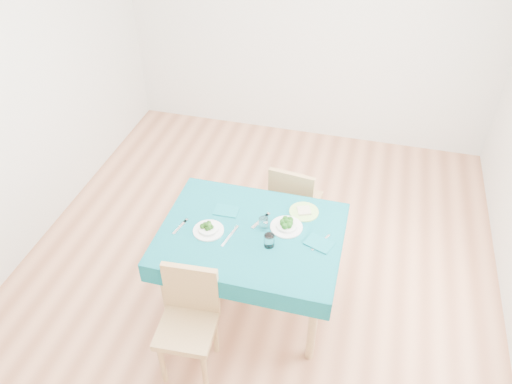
% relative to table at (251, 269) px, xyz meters
% --- Properties ---
extents(room_shell, '(4.02, 4.52, 2.73)m').
position_rel_table_xyz_m(room_shell, '(-0.05, 0.34, 0.97)').
color(room_shell, '#A66545').
rests_on(room_shell, ground).
extents(table, '(1.28, 0.98, 0.76)m').
position_rel_table_xyz_m(table, '(0.00, 0.00, 0.00)').
color(table, '#08565F').
rests_on(table, ground).
extents(chair_near, '(0.40, 0.43, 0.93)m').
position_rel_table_xyz_m(chair_near, '(-0.26, -0.66, 0.09)').
color(chair_near, '#A6814E').
rests_on(chair_near, ground).
extents(chair_far, '(0.43, 0.46, 0.95)m').
position_rel_table_xyz_m(chair_far, '(0.18, 0.80, 0.10)').
color(chair_far, '#A6814E').
rests_on(chair_far, ground).
extents(bowl_near, '(0.22, 0.22, 0.07)m').
position_rel_table_xyz_m(bowl_near, '(-0.30, -0.06, 0.41)').
color(bowl_near, white).
rests_on(bowl_near, table).
extents(bowl_far, '(0.23, 0.23, 0.07)m').
position_rel_table_xyz_m(bowl_far, '(0.23, 0.11, 0.41)').
color(bowl_far, white).
rests_on(bowl_far, table).
extents(fork_near, '(0.06, 0.16, 0.00)m').
position_rel_table_xyz_m(fork_near, '(-0.51, -0.08, 0.38)').
color(fork_near, silver).
rests_on(fork_near, table).
extents(knife_near, '(0.07, 0.23, 0.00)m').
position_rel_table_xyz_m(knife_near, '(-0.13, -0.07, 0.38)').
color(knife_near, silver).
rests_on(knife_near, table).
extents(fork_far, '(0.10, 0.18, 0.00)m').
position_rel_table_xyz_m(fork_far, '(0.03, 0.13, 0.38)').
color(fork_far, silver).
rests_on(fork_far, table).
extents(knife_far, '(0.11, 0.19, 0.00)m').
position_rel_table_xyz_m(knife_far, '(0.50, 0.03, 0.38)').
color(knife_far, silver).
rests_on(knife_far, table).
extents(napkin_near, '(0.18, 0.13, 0.01)m').
position_rel_table_xyz_m(napkin_near, '(-0.24, 0.17, 0.38)').
color(napkin_near, '#0C6069').
rests_on(napkin_near, table).
extents(napkin_far, '(0.22, 0.18, 0.01)m').
position_rel_table_xyz_m(napkin_far, '(0.49, 0.01, 0.38)').
color(napkin_far, '#0C6069').
rests_on(napkin_far, table).
extents(tumbler_center, '(0.07, 0.07, 0.09)m').
position_rel_table_xyz_m(tumbler_center, '(0.07, 0.07, 0.42)').
color(tumbler_center, white).
rests_on(tumbler_center, table).
extents(tumbler_side, '(0.07, 0.07, 0.09)m').
position_rel_table_xyz_m(tumbler_side, '(0.15, -0.09, 0.43)').
color(tumbler_side, white).
rests_on(tumbler_side, table).
extents(side_plate, '(0.22, 0.22, 0.01)m').
position_rel_table_xyz_m(side_plate, '(0.32, 0.31, 0.38)').
color(side_plate, '#A2D869').
rests_on(side_plate, table).
extents(bread_slice, '(0.12, 0.12, 0.01)m').
position_rel_table_xyz_m(bread_slice, '(0.32, 0.31, 0.40)').
color(bread_slice, beige).
rests_on(bread_slice, side_plate).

